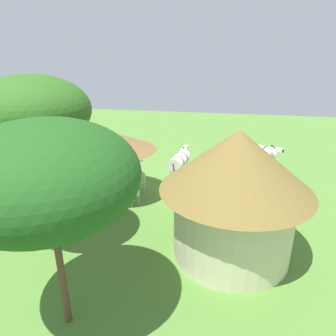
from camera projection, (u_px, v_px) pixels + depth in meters
The scene contains 16 objects.
ground_plane at pixel (193, 183), 15.05m from camera, with size 36.00×36.00×0.00m, color #528032.
thatched_hut at pixel (235, 189), 9.11m from camera, with size 4.57×4.57×4.10m.
shade_umbrella at pixel (114, 142), 12.82m from camera, with size 3.55×3.55×2.92m.
patio_dining_table at pixel (117, 183), 13.51m from camera, with size 1.43×1.12×0.74m.
patio_chair_east_end at pixel (94, 193), 12.80m from camera, with size 0.60×0.60×0.90m.
patio_chair_west_end at pixel (134, 194), 12.76m from camera, with size 0.60×0.60×0.90m.
patio_chair_near_hut at pixel (141, 180), 14.15m from camera, with size 0.61×0.61×0.90m.
patio_chair_near_lawn at pixel (106, 177), 14.44m from camera, with size 0.61×0.61×0.90m.
guest_beside_umbrella at pixel (90, 195), 11.74m from camera, with size 0.23×0.56×1.56m.
standing_watcher at pixel (228, 159), 15.46m from camera, with size 0.45×0.47×1.66m.
striped_lounge_chair at pixel (180, 195), 13.24m from camera, with size 0.94×0.94×0.63m.
zebra_nearest_camera at pixel (180, 161), 15.08m from camera, with size 0.94×2.26×1.57m.
zebra_by_umbrella at pixel (262, 152), 16.30m from camera, with size 1.83×1.48×1.57m.
acacia_tree_far_lawn at pixel (32, 111), 8.48m from camera, with size 3.28×3.28×5.57m.
acacia_tree_right_background at pixel (46, 176), 6.07m from camera, with size 3.79×3.79×4.96m.
brick_patio_kerb at pixel (132, 154), 19.08m from camera, with size 2.80×0.36×0.08m, color #976246.
Camera 1 is at (-1.25, 13.74, 6.18)m, focal length 32.65 mm.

